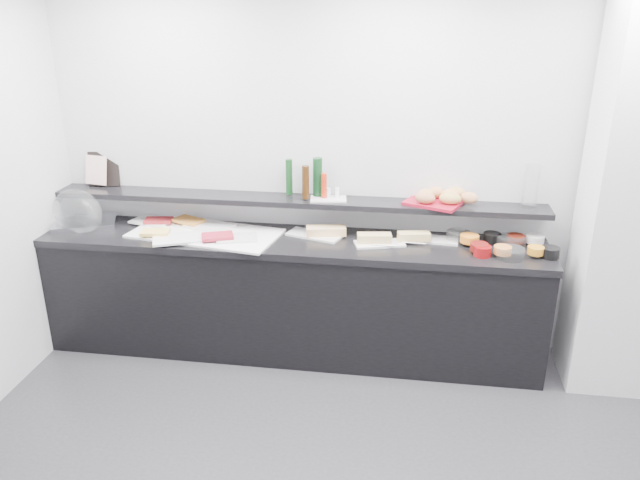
# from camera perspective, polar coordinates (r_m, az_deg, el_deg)

# --- Properties ---
(back_wall) EXTENTS (5.00, 0.02, 2.70)m
(back_wall) POSITION_cam_1_polar(r_m,az_deg,el_deg) (4.53, 6.71, 6.33)
(back_wall) COLOR silver
(back_wall) RESTS_ON ground
(column) EXTENTS (0.50, 0.50, 2.70)m
(column) POSITION_cam_1_polar(r_m,az_deg,el_deg) (4.41, 26.42, 3.82)
(column) COLOR silver
(column) RESTS_ON ground
(buffet_cabinet) EXTENTS (3.60, 0.60, 0.85)m
(buffet_cabinet) POSITION_cam_1_polar(r_m,az_deg,el_deg) (4.65, -2.61, -5.34)
(buffet_cabinet) COLOR black
(buffet_cabinet) RESTS_ON ground
(counter_top) EXTENTS (3.62, 0.62, 0.05)m
(counter_top) POSITION_cam_1_polar(r_m,az_deg,el_deg) (4.47, -2.70, -0.17)
(counter_top) COLOR black
(counter_top) RESTS_ON buffet_cabinet
(wall_shelf) EXTENTS (3.60, 0.25, 0.04)m
(wall_shelf) POSITION_cam_1_polar(r_m,az_deg,el_deg) (4.54, -2.34, 3.62)
(wall_shelf) COLOR black
(wall_shelf) RESTS_ON back_wall
(cloche_base) EXTENTS (0.53, 0.44, 0.04)m
(cloche_base) POSITION_cam_1_polar(r_m,az_deg,el_deg) (5.02, -20.70, 1.45)
(cloche_base) COLOR silver
(cloche_base) RESTS_ON counter_top
(cloche_dome) EXTENTS (0.51, 0.44, 0.34)m
(cloche_dome) POSITION_cam_1_polar(r_m,az_deg,el_deg) (4.97, -21.30, 2.42)
(cloche_dome) COLOR white
(cloche_dome) RESTS_ON cloche_base
(linen_runner) EXTENTS (1.14, 0.68, 0.01)m
(linen_runner) POSITION_cam_1_polar(r_m,az_deg,el_deg) (4.61, -10.42, 0.61)
(linen_runner) COLOR white
(linen_runner) RESTS_ON counter_top
(platter_meat_a) EXTENTS (0.35, 0.28, 0.01)m
(platter_meat_a) POSITION_cam_1_polar(r_m,az_deg,el_deg) (4.91, -15.08, 1.69)
(platter_meat_a) COLOR white
(platter_meat_a) RESTS_ON linen_runner
(food_meat_a) EXTENTS (0.22, 0.16, 0.02)m
(food_meat_a) POSITION_cam_1_polar(r_m,az_deg,el_deg) (4.85, -14.56, 1.75)
(food_meat_a) COLOR maroon
(food_meat_a) RESTS_ON platter_meat_a
(platter_salmon) EXTENTS (0.39, 0.33, 0.01)m
(platter_salmon) POSITION_cam_1_polar(r_m,az_deg,el_deg) (4.71, -10.08, 1.28)
(platter_salmon) COLOR white
(platter_salmon) RESTS_ON linen_runner
(food_salmon) EXTENTS (0.26, 0.22, 0.02)m
(food_salmon) POSITION_cam_1_polar(r_m,az_deg,el_deg) (4.80, -11.94, 1.76)
(food_salmon) COLOR orange
(food_salmon) RESTS_ON platter_salmon
(platter_cheese) EXTENTS (0.39, 0.33, 0.01)m
(platter_cheese) POSITION_cam_1_polar(r_m,az_deg,el_deg) (4.51, -12.95, 0.13)
(platter_cheese) COLOR white
(platter_cheese) RESTS_ON linen_runner
(food_cheese) EXTENTS (0.22, 0.16, 0.02)m
(food_cheese) POSITION_cam_1_polar(r_m,az_deg,el_deg) (4.61, -14.84, 0.70)
(food_cheese) COLOR #FBD261
(food_cheese) RESTS_ON platter_cheese
(platter_meat_b) EXTENTS (0.32, 0.25, 0.01)m
(platter_meat_b) POSITION_cam_1_polar(r_m,az_deg,el_deg) (4.44, -7.62, 0.18)
(platter_meat_b) COLOR silver
(platter_meat_b) RESTS_ON linen_runner
(food_meat_b) EXTENTS (0.25, 0.21, 0.02)m
(food_meat_b) POSITION_cam_1_polar(r_m,az_deg,el_deg) (4.44, -9.37, 0.35)
(food_meat_b) COLOR maroon
(food_meat_b) RESTS_ON platter_meat_b
(sandwich_plate_left) EXTENTS (0.43, 0.28, 0.01)m
(sandwich_plate_left) POSITION_cam_1_polar(r_m,az_deg,el_deg) (4.50, -0.51, 0.45)
(sandwich_plate_left) COLOR silver
(sandwich_plate_left) RESTS_ON counter_top
(sandwich_food_left) EXTENTS (0.30, 0.16, 0.06)m
(sandwich_food_left) POSITION_cam_1_polar(r_m,az_deg,el_deg) (4.48, 0.55, 0.85)
(sandwich_food_left) COLOR #E1B676
(sandwich_food_left) RESTS_ON sandwich_plate_left
(tongs_left) EXTENTS (0.16, 0.05, 0.01)m
(tongs_left) POSITION_cam_1_polar(r_m,az_deg,el_deg) (4.46, 0.07, 0.43)
(tongs_left) COLOR silver
(tongs_left) RESTS_ON sandwich_plate_left
(sandwich_plate_mid) EXTENTS (0.37, 0.24, 0.01)m
(sandwich_plate_mid) POSITION_cam_1_polar(r_m,az_deg,el_deg) (4.36, 5.47, -0.34)
(sandwich_plate_mid) COLOR white
(sandwich_plate_mid) RESTS_ON counter_top
(sandwich_food_mid) EXTENTS (0.25, 0.13, 0.06)m
(sandwich_food_mid) POSITION_cam_1_polar(r_m,az_deg,el_deg) (4.35, 4.99, 0.18)
(sandwich_food_mid) COLOR tan
(sandwich_food_mid) RESTS_ON sandwich_plate_mid
(tongs_mid) EXTENTS (0.16, 0.01, 0.01)m
(tongs_mid) POSITION_cam_1_polar(r_m,az_deg,el_deg) (4.30, 5.83, -0.49)
(tongs_mid) COLOR #B1B3B8
(tongs_mid) RESTS_ON sandwich_plate_mid
(sandwich_plate_right) EXTENTS (0.38, 0.19, 0.01)m
(sandwich_plate_right) POSITION_cam_1_polar(r_m,az_deg,el_deg) (4.49, 10.14, 0.07)
(sandwich_plate_right) COLOR silver
(sandwich_plate_right) RESTS_ON counter_top
(sandwich_food_right) EXTENTS (0.24, 0.13, 0.06)m
(sandwich_food_right) POSITION_cam_1_polar(r_m,az_deg,el_deg) (4.42, 8.58, 0.32)
(sandwich_food_right) COLOR #E2C476
(sandwich_food_right) RESTS_ON sandwich_plate_right
(tongs_right) EXTENTS (0.16, 0.02, 0.01)m
(tongs_right) POSITION_cam_1_polar(r_m,az_deg,el_deg) (4.37, 8.64, -0.29)
(tongs_right) COLOR #B2B3B9
(tongs_right) RESTS_ON sandwich_plate_right
(bowl_glass_fruit) EXTENTS (0.22, 0.22, 0.07)m
(bowl_glass_fruit) POSITION_cam_1_polar(r_m,az_deg,el_deg) (4.51, 12.52, 0.36)
(bowl_glass_fruit) COLOR white
(bowl_glass_fruit) RESTS_ON counter_top
(fill_glass_fruit) EXTENTS (0.15, 0.15, 0.05)m
(fill_glass_fruit) POSITION_cam_1_polar(r_m,az_deg,el_deg) (4.45, 13.51, 0.13)
(fill_glass_fruit) COLOR orange
(fill_glass_fruit) RESTS_ON bowl_glass_fruit
(bowl_black_jam) EXTENTS (0.14, 0.14, 0.07)m
(bowl_black_jam) POSITION_cam_1_polar(r_m,az_deg,el_deg) (4.53, 15.44, 0.19)
(bowl_black_jam) COLOR black
(bowl_black_jam) RESTS_ON counter_top
(fill_black_jam) EXTENTS (0.14, 0.14, 0.05)m
(fill_black_jam) POSITION_cam_1_polar(r_m,az_deg,el_deg) (4.53, 17.46, 0.13)
(fill_black_jam) COLOR #5B180D
(fill_black_jam) RESTS_ON bowl_black_jam
(bowl_glass_cream) EXTENTS (0.22, 0.22, 0.07)m
(bowl_glass_cream) POSITION_cam_1_polar(r_m,az_deg,el_deg) (4.49, 17.07, -0.17)
(bowl_glass_cream) COLOR silver
(bowl_glass_cream) RESTS_ON counter_top
(fill_glass_cream) EXTENTS (0.16, 0.16, 0.05)m
(fill_glass_cream) POSITION_cam_1_polar(r_m,az_deg,el_deg) (4.57, 19.06, 0.10)
(fill_glass_cream) COLOR white
(fill_glass_cream) RESTS_ON bowl_glass_cream
(bowl_red_jam) EXTENTS (0.15, 0.15, 0.07)m
(bowl_red_jam) POSITION_cam_1_polar(r_m,az_deg,el_deg) (4.28, 14.62, -0.98)
(bowl_red_jam) COLOR maroon
(bowl_red_jam) RESTS_ON counter_top
(fill_red_jam) EXTENTS (0.14, 0.14, 0.05)m
(fill_red_jam) POSITION_cam_1_polar(r_m,az_deg,el_deg) (4.31, 14.35, -0.63)
(fill_red_jam) COLOR #5A0F0C
(fill_red_jam) RESTS_ON bowl_red_jam
(bowl_glass_salmon) EXTENTS (0.19, 0.19, 0.07)m
(bowl_glass_salmon) POSITION_cam_1_polar(r_m,az_deg,el_deg) (4.29, 17.01, -1.16)
(bowl_glass_salmon) COLOR white
(bowl_glass_salmon) RESTS_ON counter_top
(fill_glass_salmon) EXTENTS (0.14, 0.14, 0.05)m
(fill_glass_salmon) POSITION_cam_1_polar(r_m,az_deg,el_deg) (4.30, 16.36, -0.88)
(fill_glass_salmon) COLOR orange
(fill_glass_salmon) RESTS_ON bowl_glass_salmon
(bowl_black_fruit) EXTENTS (0.12, 0.12, 0.07)m
(bowl_black_fruit) POSITION_cam_1_polar(r_m,az_deg,el_deg) (4.39, 20.30, -1.07)
(bowl_black_fruit) COLOR black
(bowl_black_fruit) RESTS_ON counter_top
(fill_black_fruit) EXTENTS (0.13, 0.13, 0.05)m
(fill_black_fruit) POSITION_cam_1_polar(r_m,az_deg,el_deg) (4.36, 19.12, -0.90)
(fill_black_fruit) COLOR orange
(fill_black_fruit) RESTS_ON bowl_black_fruit
(framed_print) EXTENTS (0.25, 0.10, 0.26)m
(framed_print) POSITION_cam_1_polar(r_m,az_deg,el_deg) (5.10, -19.15, 6.17)
(framed_print) COLOR black
(framed_print) RESTS_ON wall_shelf
(print_art) EXTENTS (0.19, 0.08, 0.22)m
(print_art) POSITION_cam_1_polar(r_m,az_deg,el_deg) (5.08, -19.80, 6.03)
(print_art) COLOR beige
(print_art) RESTS_ON framed_print
(condiment_tray) EXTENTS (0.27, 0.19, 0.01)m
(condiment_tray) POSITION_cam_1_polar(r_m,az_deg,el_deg) (4.49, 0.78, 3.77)
(condiment_tray) COLOR silver
(condiment_tray) RESTS_ON wall_shelf
(bottle_green_a) EXTENTS (0.06, 0.06, 0.26)m
(bottle_green_a) POSITION_cam_1_polar(r_m,az_deg,el_deg) (4.56, -2.84, 5.79)
(bottle_green_a) COLOR #103C17
(bottle_green_a) RESTS_ON condiment_tray
(bottle_brown) EXTENTS (0.05, 0.05, 0.24)m
(bottle_brown) POSITION_cam_1_polar(r_m,az_deg,el_deg) (4.45, -1.33, 5.30)
(bottle_brown) COLOR #331C09
(bottle_brown) RESTS_ON condiment_tray
(bottle_green_b) EXTENTS (0.09, 0.09, 0.28)m
(bottle_green_b) POSITION_cam_1_polar(r_m,az_deg,el_deg) (4.51, -0.22, 5.79)
(bottle_green_b) COLOR #0E3617
(bottle_green_b) RESTS_ON condiment_tray
(bottle_hot) EXTENTS (0.04, 0.04, 0.18)m
(bottle_hot) POSITION_cam_1_polar(r_m,az_deg,el_deg) (4.47, 0.37, 4.99)
(bottle_hot) COLOR red
(bottle_hot) RESTS_ON condiment_tray
(shaker_salt) EXTENTS (0.04, 0.04, 0.07)m
(shaker_salt) POSITION_cam_1_polar(r_m,az_deg,el_deg) (4.51, 1.58, 4.37)
(shaker_salt) COLOR white
(shaker_salt) RESTS_ON condiment_tray
(shaker_pepper) EXTENTS (0.03, 0.03, 0.07)m
(shaker_pepper) POSITION_cam_1_polar(r_m,az_deg,el_deg) (4.49, 0.78, 4.33)
(shaker_pepper) COLOR silver
(shaker_pepper) RESTS_ON condiment_tray
(bread_tray) EXTENTS (0.44, 0.38, 0.02)m
(bread_tray) POSITION_cam_1_polar(r_m,az_deg,el_deg) (4.46, 10.30, 3.36)
(bread_tray) COLOR maroon
(bread_tray) RESTS_ON wall_shelf
(bread_roll_n) EXTENTS (0.13, 0.09, 0.08)m
(bread_roll_n) POSITION_cam_1_polar(r_m,az_deg,el_deg) (4.54, 10.54, 4.31)
(bread_roll_n) COLOR #C3824A
(bread_roll_n) RESTS_ON bread_tray
(bread_roll_ne) EXTENTS (0.16, 0.12, 0.08)m
(bread_roll_ne) POSITION_cam_1_polar(r_m,az_deg,el_deg) (4.56, 12.35, 4.25)
(bread_roll_ne) COLOR #BB8847
(bread_roll_ne) RESTS_ON bread_tray
(bread_roll_sw) EXTENTS (0.15, 0.11, 0.08)m
(bread_roll_sw) POSITION_cam_1_polar(r_m,az_deg,el_deg) (4.39, 9.59, 3.82)
(bread_roll_sw) COLOR #AE6F42
(bread_roll_sw) RESTS_ON bread_tray
(bread_roll_s) EXTENTS (0.16, 0.11, 0.08)m
(bread_roll_s) POSITION_cam_1_polar(r_m,az_deg,el_deg) (4.41, 11.82, 3.75)
(bread_roll_s) COLOR #B18C43
(bread_roll_s) RESTS_ON bread_tray
(bread_roll_se) EXTENTS (0.14, 0.11, 0.08)m
(bread_roll_se) POSITION_cam_1_polar(r_m,az_deg,el_deg) (4.45, 13.50, 3.77)
(bread_roll_se) COLOR #C67D4B
(bread_roll_se) RESTS_ON bread_tray
(bread_roll_midw) EXTENTS (0.13, 0.09, 0.08)m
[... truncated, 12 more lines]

